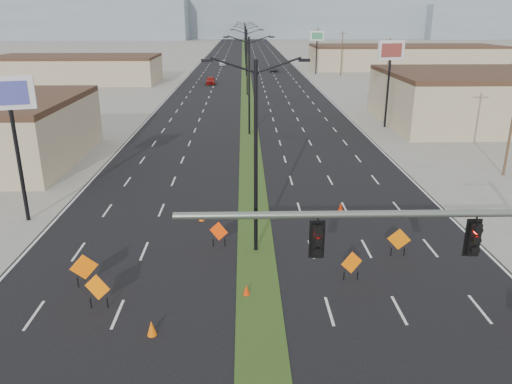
{
  "coord_description": "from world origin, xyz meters",
  "views": [
    {
      "loc": [
        -0.6,
        -12.29,
        11.91
      ],
      "look_at": [
        0.02,
        12.38,
        3.2
      ],
      "focal_mm": 35.0,
      "sensor_mm": 36.0,
      "label": 1
    }
  ],
  "objects_px": {
    "streetlight_3": "(246,49)",
    "streetlight_4": "(245,43)",
    "streetlight_6": "(245,35)",
    "construction_sign_1": "(84,268)",
    "car_far": "(223,63)",
    "construction_sign_0": "(97,289)",
    "construction_sign_3": "(352,264)",
    "pole_sign_east_near": "(391,57)",
    "pole_sign_west": "(10,105)",
    "car_mid": "(274,68)",
    "streetlight_5": "(245,38)",
    "construction_sign_4": "(399,240)",
    "cone_3": "(201,216)",
    "cone_0": "(152,328)",
    "cone_2": "(341,207)",
    "car_left": "(210,80)",
    "construction_sign_2": "(219,232)",
    "cone_1": "(246,290)",
    "streetlight_1": "(249,83)",
    "pole_sign_east_far": "(317,39)",
    "streetlight_2": "(247,60)",
    "streetlight_0": "(256,153)"
  },
  "relations": [
    {
      "from": "streetlight_3",
      "to": "streetlight_4",
      "type": "distance_m",
      "value": 28.0
    },
    {
      "from": "streetlight_6",
      "to": "construction_sign_1",
      "type": "bearing_deg",
      "value": -92.66
    },
    {
      "from": "car_far",
      "to": "construction_sign_0",
      "type": "bearing_deg",
      "value": -93.83
    },
    {
      "from": "construction_sign_0",
      "to": "streetlight_6",
      "type": "bearing_deg",
      "value": 106.06
    },
    {
      "from": "construction_sign_3",
      "to": "pole_sign_east_near",
      "type": "distance_m",
      "value": 37.07
    },
    {
      "from": "construction_sign_3",
      "to": "pole_sign_east_near",
      "type": "height_order",
      "value": "pole_sign_east_near"
    },
    {
      "from": "streetlight_4",
      "to": "construction_sign_1",
      "type": "distance_m",
      "value": 116.05
    },
    {
      "from": "pole_sign_east_near",
      "to": "pole_sign_west",
      "type": "bearing_deg",
      "value": -153.33
    },
    {
      "from": "car_mid",
      "to": "construction_sign_3",
      "type": "xyz_separation_m",
      "value": [
        -1.86,
        -95.39,
        0.17
      ]
    },
    {
      "from": "car_mid",
      "to": "construction_sign_0",
      "type": "bearing_deg",
      "value": -93.87
    },
    {
      "from": "streetlight_5",
      "to": "construction_sign_4",
      "type": "xyz_separation_m",
      "value": [
        7.42,
        -140.91,
        -4.49
      ]
    },
    {
      "from": "construction_sign_4",
      "to": "pole_sign_west",
      "type": "bearing_deg",
      "value": 178.95
    },
    {
      "from": "streetlight_5",
      "to": "cone_3",
      "type": "bearing_deg",
      "value": -91.37
    },
    {
      "from": "cone_0",
      "to": "car_far",
      "type": "bearing_deg",
      "value": 90.79
    },
    {
      "from": "streetlight_6",
      "to": "cone_2",
      "type": "xyz_separation_m",
      "value": [
        5.62,
        -162.4,
        -5.13
      ]
    },
    {
      "from": "car_left",
      "to": "car_mid",
      "type": "distance_m",
      "value": 25.86
    },
    {
      "from": "construction_sign_2",
      "to": "cone_3",
      "type": "distance_m",
      "value": 3.92
    },
    {
      "from": "streetlight_3",
      "to": "cone_1",
      "type": "height_order",
      "value": "streetlight_3"
    },
    {
      "from": "streetlight_1",
      "to": "streetlight_4",
      "type": "relative_size",
      "value": 1.0
    },
    {
      "from": "car_mid",
      "to": "pole_sign_east_far",
      "type": "height_order",
      "value": "pole_sign_east_far"
    },
    {
      "from": "streetlight_2",
      "to": "car_mid",
      "type": "bearing_deg",
      "value": 80.07
    },
    {
      "from": "construction_sign_4",
      "to": "car_mid",
      "type": "bearing_deg",
      "value": 104.09
    },
    {
      "from": "pole_sign_east_near",
      "to": "construction_sign_3",
      "type": "bearing_deg",
      "value": -123.18
    },
    {
      "from": "streetlight_6",
      "to": "construction_sign_1",
      "type": "xyz_separation_m",
      "value": [
        -7.98,
        -171.69,
        -4.43
      ]
    },
    {
      "from": "construction_sign_1",
      "to": "car_mid",
      "type": "bearing_deg",
      "value": 60.57
    },
    {
      "from": "streetlight_2",
      "to": "car_left",
      "type": "xyz_separation_m",
      "value": [
        -6.68,
        13.69,
        -4.71
      ]
    },
    {
      "from": "car_mid",
      "to": "construction_sign_0",
      "type": "distance_m",
      "value": 98.41
    },
    {
      "from": "streetlight_5",
      "to": "pole_sign_west",
      "type": "height_order",
      "value": "streetlight_5"
    },
    {
      "from": "car_far",
      "to": "cone_3",
      "type": "xyz_separation_m",
      "value": [
        2.62,
        -102.57,
        -0.34
      ]
    },
    {
      "from": "streetlight_5",
      "to": "construction_sign_0",
      "type": "distance_m",
      "value": 145.71
    },
    {
      "from": "streetlight_5",
      "to": "construction_sign_0",
      "type": "height_order",
      "value": "streetlight_5"
    },
    {
      "from": "streetlight_2",
      "to": "streetlight_5",
      "type": "xyz_separation_m",
      "value": [
        0.0,
        84.0,
        0.0
      ]
    },
    {
      "from": "construction_sign_3",
      "to": "construction_sign_4",
      "type": "distance_m",
      "value": 3.84
    },
    {
      "from": "streetlight_3",
      "to": "cone_2",
      "type": "bearing_deg",
      "value": -85.9
    },
    {
      "from": "streetlight_1",
      "to": "car_far",
      "type": "bearing_deg",
      "value": 94.26
    },
    {
      "from": "car_left",
      "to": "pole_sign_west",
      "type": "bearing_deg",
      "value": -97.56
    },
    {
      "from": "car_mid",
      "to": "car_far",
      "type": "relative_size",
      "value": 0.97
    },
    {
      "from": "streetlight_0",
      "to": "streetlight_5",
      "type": "xyz_separation_m",
      "value": [
        0.0,
        140.0,
        0.0
      ]
    },
    {
      "from": "streetlight_4",
      "to": "car_mid",
      "type": "bearing_deg",
      "value": -72.46
    },
    {
      "from": "pole_sign_west",
      "to": "cone_3",
      "type": "bearing_deg",
      "value": -18.75
    },
    {
      "from": "streetlight_0",
      "to": "construction_sign_2",
      "type": "distance_m",
      "value": 5.01
    },
    {
      "from": "streetlight_5",
      "to": "construction_sign_3",
      "type": "distance_m",
      "value": 143.49
    },
    {
      "from": "construction_sign_4",
      "to": "cone_1",
      "type": "height_order",
      "value": "construction_sign_4"
    },
    {
      "from": "car_mid",
      "to": "construction_sign_2",
      "type": "bearing_deg",
      "value": -91.34
    },
    {
      "from": "construction_sign_0",
      "to": "cone_0",
      "type": "height_order",
      "value": "construction_sign_0"
    },
    {
      "from": "streetlight_6",
      "to": "pole_sign_east_far",
      "type": "relative_size",
      "value": 1.12
    },
    {
      "from": "streetlight_6",
      "to": "construction_sign_0",
      "type": "height_order",
      "value": "streetlight_6"
    },
    {
      "from": "streetlight_0",
      "to": "car_far",
      "type": "xyz_separation_m",
      "value": [
        -5.87,
        106.76,
        -4.78
      ]
    },
    {
      "from": "cone_1",
      "to": "construction_sign_0",
      "type": "bearing_deg",
      "value": -172.14
    },
    {
      "from": "streetlight_1",
      "to": "streetlight_4",
      "type": "bearing_deg",
      "value": 90.0
    }
  ]
}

